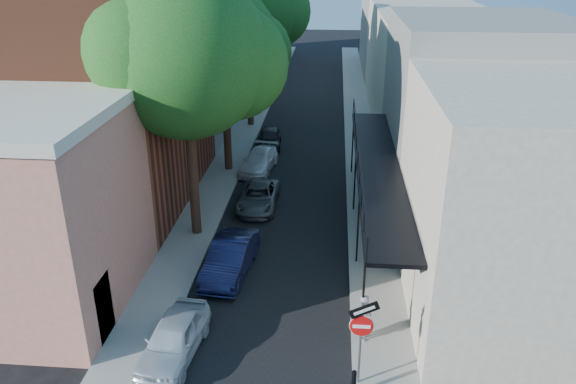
% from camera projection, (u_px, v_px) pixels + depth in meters
% --- Properties ---
extents(road_surface, '(6.00, 64.00, 0.01)m').
position_uv_depth(road_surface, '(305.00, 115.00, 43.36)').
color(road_surface, black).
rests_on(road_surface, ground).
extents(sidewalk_left, '(2.00, 64.00, 0.12)m').
position_uv_depth(sidewalk_left, '(254.00, 114.00, 43.64)').
color(sidewalk_left, gray).
rests_on(sidewalk_left, ground).
extents(sidewalk_right, '(2.00, 64.00, 0.12)m').
position_uv_depth(sidewalk_right, '(357.00, 116.00, 43.03)').
color(sidewalk_right, gray).
rests_on(sidewalk_right, ground).
extents(buildings_left, '(10.10, 59.10, 12.00)m').
position_uv_depth(buildings_left, '(178.00, 52.00, 40.96)').
color(buildings_left, tan).
rests_on(buildings_left, ground).
extents(buildings_right, '(9.80, 55.00, 10.00)m').
position_uv_depth(buildings_right, '(430.00, 61.00, 40.44)').
color(buildings_right, beige).
rests_on(buildings_right, ground).
extents(sign_post, '(0.89, 0.17, 2.99)m').
position_uv_depth(sign_post, '(362.00, 329.00, 15.78)').
color(sign_post, '#595B60').
rests_on(sign_post, ground).
extents(bollard, '(0.14, 0.14, 0.80)m').
position_uv_depth(bollard, '(354.00, 383.00, 15.97)').
color(bollard, black).
rests_on(bollard, sidewalk_right).
extents(oak_near, '(7.48, 6.80, 11.42)m').
position_uv_depth(oak_near, '(197.00, 57.00, 22.43)').
color(oak_near, '#311F13').
rests_on(oak_near, ground).
extents(oak_mid, '(6.60, 6.00, 10.20)m').
position_uv_depth(oak_mid, '(231.00, 46.00, 30.05)').
color(oak_mid, '#311F13').
rests_on(oak_mid, ground).
extents(oak_far, '(7.70, 7.00, 11.90)m').
position_uv_depth(oak_far, '(255.00, 7.00, 37.82)').
color(oak_far, '#311F13').
rests_on(oak_far, ground).
extents(parked_car_a, '(1.86, 3.86, 1.27)m').
position_uv_depth(parked_car_a, '(174.00, 338.00, 17.61)').
color(parked_car_a, silver).
rests_on(parked_car_a, ground).
extents(parked_car_b, '(1.86, 4.30, 1.38)m').
position_uv_depth(parked_car_b, '(230.00, 258.00, 22.07)').
color(parked_car_b, '#111537').
rests_on(parked_car_b, ground).
extents(parked_car_c, '(1.88, 4.02, 1.11)m').
position_uv_depth(parked_car_c, '(259.00, 197.00, 27.82)').
color(parked_car_c, '#52565A').
rests_on(parked_car_c, ground).
extents(parked_car_d, '(2.14, 4.25, 1.18)m').
position_uv_depth(parked_car_d, '(259.00, 161.00, 32.44)').
color(parked_car_d, white).
rests_on(parked_car_d, ground).
extents(parked_car_e, '(1.71, 3.70, 1.23)m').
position_uv_depth(parked_car_e, '(270.00, 138.00, 36.20)').
color(parked_car_e, black).
rests_on(parked_car_e, ground).
extents(pedestrian, '(0.46, 0.64, 1.65)m').
position_uv_depth(pedestrian, '(365.00, 317.00, 18.10)').
color(pedestrian, gray).
rests_on(pedestrian, sidewalk_right).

